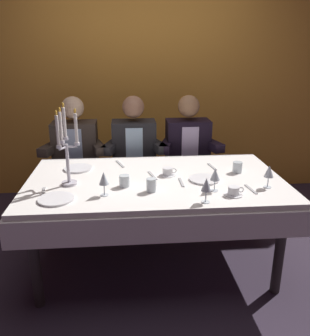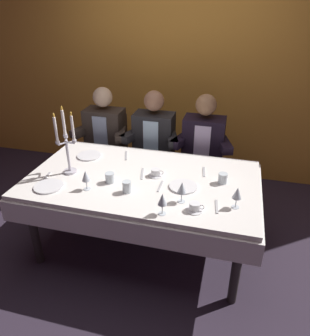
# 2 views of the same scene
# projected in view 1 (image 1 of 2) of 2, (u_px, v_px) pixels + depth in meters

# --- Properties ---
(ground_plane) EXTENTS (12.00, 12.00, 0.00)m
(ground_plane) POSITION_uv_depth(u_px,v_px,m) (155.00, 262.00, 2.90)
(ground_plane) COLOR #302635
(back_wall) EXTENTS (6.00, 0.12, 2.70)m
(back_wall) POSITION_uv_depth(u_px,v_px,m) (143.00, 77.00, 4.02)
(back_wall) COLOR orange
(back_wall) RESTS_ON ground_plane
(dining_table) EXTENTS (1.94, 1.14, 0.74)m
(dining_table) POSITION_uv_depth(u_px,v_px,m) (155.00, 193.00, 2.70)
(dining_table) COLOR white
(dining_table) RESTS_ON ground_plane
(candelabra) EXTENTS (0.15, 0.17, 0.59)m
(candelabra) POSITION_uv_depth(u_px,v_px,m) (67.00, 149.00, 2.45)
(candelabra) COLOR silver
(candelabra) RESTS_ON dining_table
(dinner_plate_0) EXTENTS (0.23, 0.23, 0.01)m
(dinner_plate_0) POSITION_uv_depth(u_px,v_px,m) (78.00, 168.00, 2.85)
(dinner_plate_0) COLOR white
(dinner_plate_0) RESTS_ON dining_table
(dinner_plate_1) EXTENTS (0.23, 0.23, 0.01)m
(dinner_plate_1) POSITION_uv_depth(u_px,v_px,m) (56.00, 199.00, 2.28)
(dinner_plate_1) COLOR white
(dinner_plate_1) RESTS_ON dining_table
(dinner_plate_2) EXTENTS (0.23, 0.23, 0.01)m
(dinner_plate_2) POSITION_uv_depth(u_px,v_px,m) (204.00, 179.00, 2.62)
(dinner_plate_2) COLOR white
(dinner_plate_2) RESTS_ON dining_table
(wine_glass_0) EXTENTS (0.07, 0.07, 0.16)m
(wine_glass_0) POSITION_uv_depth(u_px,v_px,m) (269.00, 172.00, 2.45)
(wine_glass_0) COLOR silver
(wine_glass_0) RESTS_ON dining_table
(wine_glass_1) EXTENTS (0.07, 0.07, 0.16)m
(wine_glass_1) POSITION_uv_depth(u_px,v_px,m) (104.00, 179.00, 2.31)
(wine_glass_1) COLOR silver
(wine_glass_1) RESTS_ON dining_table
(wine_glass_2) EXTENTS (0.07, 0.07, 0.16)m
(wine_glass_2) POSITION_uv_depth(u_px,v_px,m) (215.00, 175.00, 2.39)
(wine_glass_2) COLOR silver
(wine_glass_2) RESTS_ON dining_table
(wine_glass_3) EXTENTS (0.07, 0.07, 0.16)m
(wine_glass_3) POSITION_uv_depth(u_px,v_px,m) (206.00, 185.00, 2.21)
(wine_glass_3) COLOR silver
(wine_glass_3) RESTS_ON dining_table
(water_tumbler_0) EXTENTS (0.07, 0.07, 0.09)m
(water_tumbler_0) POSITION_uv_depth(u_px,v_px,m) (151.00, 185.00, 2.40)
(water_tumbler_0) COLOR silver
(water_tumbler_0) RESTS_ON dining_table
(water_tumbler_1) EXTENTS (0.07, 0.07, 0.08)m
(water_tumbler_1) POSITION_uv_depth(u_px,v_px,m) (237.00, 167.00, 2.77)
(water_tumbler_1) COLOR silver
(water_tumbler_1) RESTS_ON dining_table
(water_tumbler_2) EXTENTS (0.07, 0.07, 0.08)m
(water_tumbler_2) POSITION_uv_depth(u_px,v_px,m) (124.00, 181.00, 2.49)
(water_tumbler_2) COLOR silver
(water_tumbler_2) RESTS_ON dining_table
(coffee_cup_0) EXTENTS (0.13, 0.12, 0.06)m
(coffee_cup_0) POSITION_uv_depth(u_px,v_px,m) (168.00, 172.00, 2.71)
(coffee_cup_0) COLOR white
(coffee_cup_0) RESTS_ON dining_table
(coffee_cup_1) EXTENTS (0.13, 0.12, 0.06)m
(coffee_cup_1) POSITION_uv_depth(u_px,v_px,m) (234.00, 191.00, 2.35)
(coffee_cup_1) COLOR white
(coffee_cup_1) RESTS_ON dining_table
(fork_0) EXTENTS (0.04, 0.17, 0.01)m
(fork_0) POSITION_uv_depth(u_px,v_px,m) (212.00, 167.00, 2.90)
(fork_0) COLOR #B7B7BC
(fork_0) RESTS_ON dining_table
(knife_1) EXTENTS (0.08, 0.19, 0.01)m
(knife_1) POSITION_uv_depth(u_px,v_px,m) (120.00, 164.00, 2.97)
(knife_1) COLOR #B7B7BC
(knife_1) RESTS_ON dining_table
(knife_2) EXTENTS (0.06, 0.19, 0.01)m
(knife_2) POSITION_uv_depth(u_px,v_px,m) (152.00, 175.00, 2.70)
(knife_2) COLOR #B7B7BC
(knife_2) RESTS_ON dining_table
(fork_3) EXTENTS (0.04, 0.17, 0.01)m
(fork_3) POSITION_uv_depth(u_px,v_px,m) (44.00, 192.00, 2.40)
(fork_3) COLOR #B7B7BC
(fork_3) RESTS_ON dining_table
(fork_4) EXTENTS (0.04, 0.17, 0.01)m
(fork_4) POSITION_uv_depth(u_px,v_px,m) (251.00, 189.00, 2.44)
(fork_4) COLOR #B7B7BC
(fork_4) RESTS_ON dining_table
(fork_5) EXTENTS (0.02, 0.17, 0.01)m
(fork_5) POSITION_uv_depth(u_px,v_px,m) (181.00, 182.00, 2.57)
(fork_5) COLOR #B7B7BC
(fork_5) RESTS_ON dining_table
(seated_diner_0) EXTENTS (0.63, 0.48, 1.24)m
(seated_diner_0) POSITION_uv_depth(u_px,v_px,m) (76.00, 149.00, 3.44)
(seated_diner_0) COLOR #2C2725
(seated_diner_0) RESTS_ON ground_plane
(seated_diner_1) EXTENTS (0.63, 0.48, 1.24)m
(seated_diner_1) POSITION_uv_depth(u_px,v_px,m) (134.00, 147.00, 3.48)
(seated_diner_1) COLOR #2C2725
(seated_diner_1) RESTS_ON ground_plane
(seated_diner_2) EXTENTS (0.63, 0.48, 1.24)m
(seated_diner_2) POSITION_uv_depth(u_px,v_px,m) (187.00, 146.00, 3.53)
(seated_diner_2) COLOR #2C2725
(seated_diner_2) RESTS_ON ground_plane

